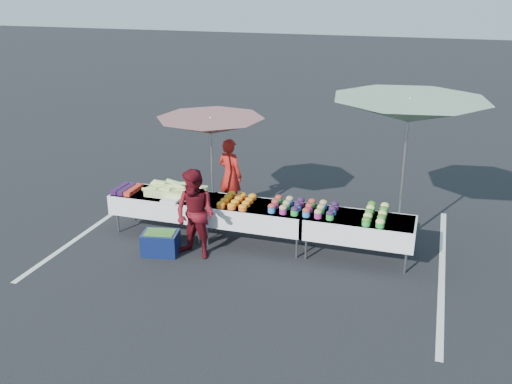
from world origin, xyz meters
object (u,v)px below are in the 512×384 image
(table_right, at_px, (358,227))
(umbrella_right, at_px, (409,112))
(vendor, at_px, (230,175))
(storage_bin, at_px, (161,242))
(table_center, at_px, (256,214))
(customer, at_px, (195,214))
(umbrella_left, at_px, (211,127))
(table_left, at_px, (164,203))

(table_right, height_order, umbrella_right, umbrella_right)
(vendor, bearing_deg, storage_bin, 96.93)
(vendor, bearing_deg, table_center, 144.30)
(table_right, relative_size, umbrella_right, 0.59)
(customer, relative_size, umbrella_right, 0.49)
(umbrella_left, distance_m, storage_bin, 2.37)
(umbrella_left, relative_size, storage_bin, 3.59)
(table_center, bearing_deg, table_left, 180.00)
(table_left, relative_size, customer, 1.20)
(table_right, height_order, vendor, vendor)
(umbrella_right, xyz_separation_m, storage_bin, (-3.87, -1.57, -2.22))
(table_left, height_order, umbrella_right, umbrella_right)
(umbrella_left, height_order, umbrella_right, umbrella_right)
(storage_bin, bearing_deg, table_right, 3.14)
(table_center, height_order, table_right, same)
(umbrella_left, distance_m, umbrella_right, 3.59)
(table_center, distance_m, storage_bin, 1.73)
(table_left, height_order, vendor, vendor)
(umbrella_left, bearing_deg, table_right, -15.20)
(umbrella_right, distance_m, storage_bin, 4.73)
(table_left, bearing_deg, umbrella_left, 50.64)
(storage_bin, bearing_deg, table_center, 18.63)
(table_left, xyz_separation_m, table_center, (1.80, 0.00, 0.00))
(table_left, xyz_separation_m, storage_bin, (0.34, -0.84, -0.38))
(table_left, bearing_deg, storage_bin, -68.12)
(customer, relative_size, umbrella_left, 0.63)
(umbrella_right, bearing_deg, vendor, 168.93)
(customer, distance_m, umbrella_left, 1.93)
(vendor, bearing_deg, table_left, 78.66)
(table_center, bearing_deg, umbrella_right, 16.78)
(table_right, bearing_deg, umbrella_right, 50.14)
(table_right, bearing_deg, umbrella_left, 164.80)
(vendor, bearing_deg, umbrella_right, -172.35)
(table_left, xyz_separation_m, customer, (0.97, -0.75, 0.19))
(vendor, bearing_deg, customer, 113.11)
(table_left, relative_size, table_center, 1.00)
(vendor, xyz_separation_m, storage_bin, (-0.47, -2.23, -0.55))
(customer, height_order, umbrella_right, umbrella_right)
(table_right, xyz_separation_m, vendor, (-2.79, 1.39, 0.17))
(table_left, distance_m, storage_bin, 0.98)
(table_left, height_order, umbrella_left, umbrella_left)
(umbrella_right, bearing_deg, table_right, -129.86)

